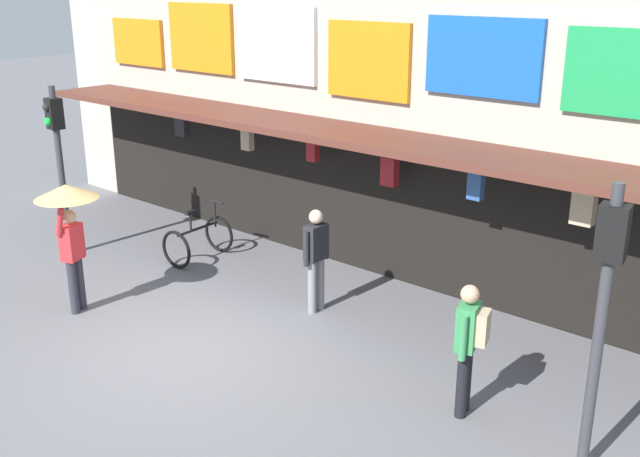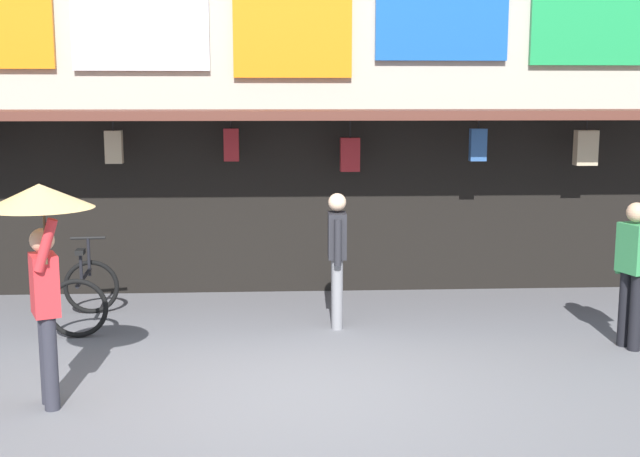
% 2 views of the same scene
% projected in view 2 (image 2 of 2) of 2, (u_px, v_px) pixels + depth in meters
% --- Properties ---
extents(ground_plane, '(80.00, 80.00, 0.00)m').
position_uv_depth(ground_plane, '(303.00, 386.00, 8.08)').
color(ground_plane, slate).
extents(shopfront, '(18.00, 2.60, 8.00)m').
position_uv_depth(shopfront, '(292.00, 19.00, 11.93)').
color(shopfront, '#B2AD9E').
rests_on(shopfront, ground).
extents(bicycle_parked, '(0.80, 1.21, 1.05)m').
position_uv_depth(bicycle_parked, '(85.00, 294.00, 10.17)').
color(bicycle_parked, black).
rests_on(bicycle_parked, ground).
extents(pedestrian_with_umbrella, '(0.96, 0.96, 2.08)m').
position_uv_depth(pedestrian_with_umbrella, '(41.00, 232.00, 7.29)').
color(pedestrian_with_umbrella, '#2D2D38').
rests_on(pedestrian_with_umbrella, ground).
extents(pedestrian_in_purple, '(0.23, 0.53, 1.68)m').
position_uv_depth(pedestrian_in_purple, '(337.00, 252.00, 9.99)').
color(pedestrian_in_purple, gray).
rests_on(pedestrian_in_purple, ground).
extents(pedestrian_in_yellow, '(0.43, 0.51, 1.68)m').
position_uv_depth(pedestrian_in_yellow, '(635.00, 264.00, 9.15)').
color(pedestrian_in_yellow, black).
rests_on(pedestrian_in_yellow, ground).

